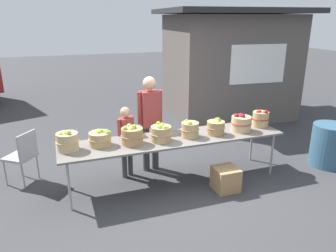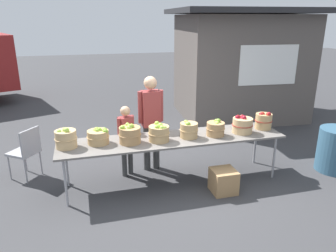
% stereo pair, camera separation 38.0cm
% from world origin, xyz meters
% --- Properties ---
extents(ground_plane, '(40.00, 40.00, 0.00)m').
position_xyz_m(ground_plane, '(0.00, 0.00, 0.00)').
color(ground_plane, '#38383A').
extents(market_table, '(3.50, 0.76, 0.75)m').
position_xyz_m(market_table, '(0.00, 0.00, 0.72)').
color(market_table, slate).
rests_on(market_table, ground).
extents(apple_basket_green_0, '(0.32, 0.32, 0.31)m').
position_xyz_m(apple_basket_green_0, '(-1.58, 0.04, 0.89)').
color(apple_basket_green_0, tan).
rests_on(apple_basket_green_0, market_table).
extents(apple_basket_green_1, '(0.33, 0.33, 0.25)m').
position_xyz_m(apple_basket_green_1, '(-1.13, 0.08, 0.86)').
color(apple_basket_green_1, tan).
rests_on(apple_basket_green_1, market_table).
extents(apple_basket_green_2, '(0.34, 0.34, 0.30)m').
position_xyz_m(apple_basket_green_2, '(-0.67, -0.03, 0.89)').
color(apple_basket_green_2, '#A87F51').
rests_on(apple_basket_green_2, market_table).
extents(apple_basket_green_3, '(0.33, 0.33, 0.28)m').
position_xyz_m(apple_basket_green_3, '(-0.24, -0.06, 0.88)').
color(apple_basket_green_3, tan).
rests_on(apple_basket_green_3, market_table).
extents(apple_basket_green_4, '(0.29, 0.29, 0.28)m').
position_xyz_m(apple_basket_green_4, '(0.24, -0.03, 0.88)').
color(apple_basket_green_4, tan).
rests_on(apple_basket_green_4, market_table).
extents(apple_basket_green_5, '(0.30, 0.30, 0.27)m').
position_xyz_m(apple_basket_green_5, '(0.68, -0.06, 0.87)').
color(apple_basket_green_5, '#A87F51').
rests_on(apple_basket_green_5, market_table).
extents(apple_basket_red_0, '(0.34, 0.34, 0.30)m').
position_xyz_m(apple_basket_red_0, '(1.15, -0.05, 0.88)').
color(apple_basket_red_0, tan).
rests_on(apple_basket_red_0, market_table).
extents(apple_basket_red_1, '(0.29, 0.29, 0.31)m').
position_xyz_m(apple_basket_red_1, '(1.58, 0.04, 0.89)').
color(apple_basket_red_1, tan).
rests_on(apple_basket_red_1, market_table).
extents(vendor_adult, '(0.43, 0.23, 1.63)m').
position_xyz_m(vendor_adult, '(-0.23, 0.55, 0.96)').
color(vendor_adult, '#3F3F3F').
rests_on(vendor_adult, ground).
extents(child_customer, '(0.29, 0.24, 1.20)m').
position_xyz_m(child_customer, '(-0.67, 0.44, 0.70)').
color(child_customer, '#3F3F3F').
rests_on(child_customer, ground).
extents(food_kiosk, '(3.71, 3.16, 2.74)m').
position_xyz_m(food_kiosk, '(2.75, 3.24, 1.38)').
color(food_kiosk, '#59514C').
rests_on(food_kiosk, ground).
extents(folding_chair, '(0.56, 0.56, 0.86)m').
position_xyz_m(folding_chair, '(-2.25, 0.75, 0.51)').
color(folding_chair, '#99999E').
rests_on(folding_chair, ground).
extents(trash_barrel, '(0.62, 0.62, 0.75)m').
position_xyz_m(trash_barrel, '(2.82, -0.33, 0.38)').
color(trash_barrel, '#335972').
rests_on(trash_barrel, ground).
extents(produce_crate, '(0.36, 0.36, 0.36)m').
position_xyz_m(produce_crate, '(0.65, -0.51, 0.18)').
color(produce_crate, '#A87F51').
rests_on(produce_crate, ground).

